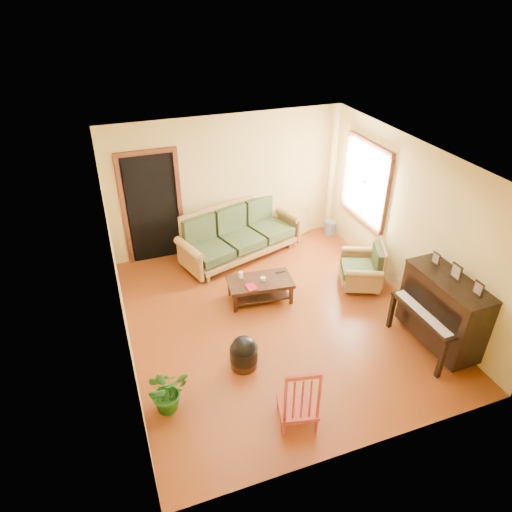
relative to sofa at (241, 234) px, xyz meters
name	(u,v)px	position (x,y,z in m)	size (l,w,h in m)	color
floor	(276,318)	(-0.05, -1.96, -0.50)	(5.00, 5.00, 0.00)	#65280D
doorway	(153,209)	(-1.50, 0.52, 0.53)	(1.08, 0.16, 2.05)	black
window	(366,182)	(2.16, -0.66, 1.00)	(0.12, 1.36, 1.46)	white
sofa	(241,234)	(0.00, 0.00, 0.00)	(2.33, 0.98, 1.00)	olive
coffee_table	(260,290)	(-0.13, -1.41, -0.31)	(1.05, 0.57, 0.38)	black
armchair	(361,265)	(1.65, -1.59, -0.10)	(0.76, 0.80, 0.80)	olive
piano	(443,312)	(1.94, -3.28, 0.07)	(0.76, 1.29, 1.14)	black
footstool	(244,356)	(-0.87, -2.77, -0.31)	(0.39, 0.39, 0.37)	black
red_chair	(298,393)	(-0.56, -3.85, -0.02)	(0.45, 0.49, 0.96)	maroon
leaning_frame	(303,222)	(1.50, 0.44, -0.22)	(0.42, 0.09, 0.56)	gold
ceramic_crock	(330,228)	(2.04, 0.24, -0.36)	(0.22, 0.22, 0.28)	#314A93
potted_plant	(167,391)	(-1.98, -3.13, -0.21)	(0.53, 0.46, 0.58)	#225D1A
book	(247,288)	(-0.41, -1.56, -0.11)	(0.15, 0.21, 0.02)	maroon
candle	(241,275)	(-0.40, -1.24, -0.06)	(0.07, 0.07, 0.12)	white
glass_jar	(263,279)	(-0.09, -1.43, -0.09)	(0.09, 0.09, 0.06)	white
remote	(280,272)	(0.28, -1.29, -0.11)	(0.16, 0.04, 0.02)	black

